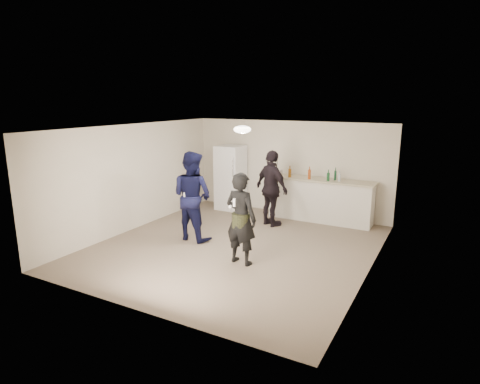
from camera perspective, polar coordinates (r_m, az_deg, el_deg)
The scene contains 21 objects.
floor at distance 8.60m, azimuth -0.64°, elevation -7.75°, with size 6.00×6.00×0.00m, color #6B5B4C.
ceiling at distance 8.05m, azimuth -0.68°, elevation 9.11°, with size 6.00×6.00×0.00m, color silver.
wall_back at distance 10.91m, azimuth 7.01°, elevation 3.45°, with size 6.00×6.00×0.00m, color beige.
wall_front at distance 5.89m, azimuth -15.01°, elevation -5.28°, with size 6.00×6.00×0.00m, color beige.
wall_left at distance 9.84m, azimuth -14.82°, elevation 2.06°, with size 6.00×6.00×0.00m, color beige.
wall_right at distance 7.35m, azimuth 18.46°, elevation -1.86°, with size 6.00×6.00×0.00m, color beige.
counter at distance 10.43m, azimuth 11.36°, elevation -1.23°, with size 2.60×0.56×1.05m, color silver.
counter_top at distance 10.31m, azimuth 11.49°, elevation 1.71°, with size 2.68×0.64×0.04m, color #BDAF92.
fridge at distance 11.29m, azimuth -1.34°, elevation 2.07°, with size 0.70×0.70×1.80m, color white.
fridge_handle at distance 10.77m, azimuth -1.03°, elevation 3.69°, with size 0.02×0.02×0.60m, color silver.
ceiling_dome at distance 8.32m, azimuth 0.33°, elevation 8.89°, with size 0.36×0.36×0.16m, color white.
shaker at distance 10.52m, azimuth 5.84°, elevation 2.71°, with size 0.08×0.08×0.17m, color #B5B5BA.
man at distance 8.85m, azimuth -6.81°, elevation -0.56°, with size 0.96×0.75×1.97m, color #101344.
woman at distance 7.49m, azimuth 0.13°, elevation -3.82°, with size 0.64×0.42×1.76m, color black.
camo_shorts at distance 7.50m, azimuth 0.13°, elevation -4.05°, with size 0.34×0.34×0.28m, color #2C3418.
spectator at distance 9.77m, azimuth 4.53°, elevation 0.49°, with size 1.09×0.46×1.87m, color black.
remote_man at distance 8.62m, azimuth -7.89°, elevation -0.52°, with size 0.04×0.04×0.15m, color white.
nunchuk_man at distance 8.59m, azimuth -7.11°, elevation -1.02°, with size 0.07×0.07×0.07m, color white.
remote_woman at distance 7.18m, azimuth -0.81°, elevation -1.51°, with size 0.04×0.04×0.15m, color white.
nunchuk_woman at distance 7.28m, azimuth -1.38°, elevation -2.13°, with size 0.07×0.07×0.07m, color silver.
bottle_cluster at distance 10.21m, azimuth 10.84°, elevation 2.36°, with size 1.33×0.25×0.24m.
Camera 1 is at (3.90, -7.03, 3.06)m, focal length 30.00 mm.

